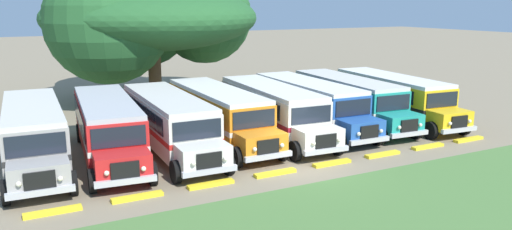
{
  "coord_description": "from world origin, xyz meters",
  "views": [
    {
      "loc": [
        -11.96,
        -18.78,
        7.37
      ],
      "look_at": [
        0.0,
        4.31,
        1.6
      ],
      "focal_mm": 35.18,
      "sensor_mm": 36.0,
      "label": 1
    }
  ],
  "objects_px": {
    "parked_bus_slot_1": "(108,125)",
    "parked_bus_slot_0": "(34,132)",
    "parked_bus_slot_6": "(349,98)",
    "parked_bus_slot_4": "(273,108)",
    "parked_bus_slot_3": "(219,112)",
    "parked_bus_slot_2": "(169,120)",
    "broad_shade_tree": "(148,16)",
    "parked_bus_slot_7": "(393,95)",
    "parked_bus_slot_5": "(310,102)"
  },
  "relations": [
    {
      "from": "parked_bus_slot_1",
      "to": "parked_bus_slot_0",
      "type": "bearing_deg",
      "value": -89.77
    },
    {
      "from": "parked_bus_slot_6",
      "to": "parked_bus_slot_0",
      "type": "bearing_deg",
      "value": -85.91
    },
    {
      "from": "parked_bus_slot_4",
      "to": "parked_bus_slot_3",
      "type": "bearing_deg",
      "value": -95.09
    },
    {
      "from": "parked_bus_slot_0",
      "to": "parked_bus_slot_4",
      "type": "distance_m",
      "value": 12.51
    },
    {
      "from": "parked_bus_slot_1",
      "to": "parked_bus_slot_2",
      "type": "xyz_separation_m",
      "value": [
        3.0,
        -0.35,
        0.0
      ]
    },
    {
      "from": "parked_bus_slot_0",
      "to": "parked_bus_slot_3",
      "type": "relative_size",
      "value": 1.0
    },
    {
      "from": "parked_bus_slot_0",
      "to": "broad_shade_tree",
      "type": "bearing_deg",
      "value": 147.71
    },
    {
      "from": "parked_bus_slot_0",
      "to": "parked_bus_slot_2",
      "type": "height_order",
      "value": "same"
    },
    {
      "from": "parked_bus_slot_0",
      "to": "parked_bus_slot_4",
      "type": "bearing_deg",
      "value": 90.46
    },
    {
      "from": "parked_bus_slot_0",
      "to": "parked_bus_slot_7",
      "type": "relative_size",
      "value": 0.99
    },
    {
      "from": "parked_bus_slot_1",
      "to": "broad_shade_tree",
      "type": "bearing_deg",
      "value": 161.49
    },
    {
      "from": "parked_bus_slot_2",
      "to": "parked_bus_slot_4",
      "type": "distance_m",
      "value": 6.19
    },
    {
      "from": "parked_bus_slot_3",
      "to": "broad_shade_tree",
      "type": "height_order",
      "value": "broad_shade_tree"
    },
    {
      "from": "parked_bus_slot_1",
      "to": "parked_bus_slot_5",
      "type": "distance_m",
      "value": 12.0
    },
    {
      "from": "parked_bus_slot_5",
      "to": "parked_bus_slot_6",
      "type": "distance_m",
      "value": 2.97
    },
    {
      "from": "parked_bus_slot_5",
      "to": "parked_bus_slot_6",
      "type": "bearing_deg",
      "value": 92.6
    },
    {
      "from": "parked_bus_slot_1",
      "to": "parked_bus_slot_6",
      "type": "xyz_separation_m",
      "value": [
        14.96,
        0.39,
        0.0
      ]
    },
    {
      "from": "parked_bus_slot_1",
      "to": "parked_bus_slot_3",
      "type": "relative_size",
      "value": 1.01
    },
    {
      "from": "parked_bus_slot_3",
      "to": "parked_bus_slot_0",
      "type": "bearing_deg",
      "value": -89.22
    },
    {
      "from": "parked_bus_slot_1",
      "to": "parked_bus_slot_7",
      "type": "distance_m",
      "value": 18.1
    },
    {
      "from": "parked_bus_slot_6",
      "to": "parked_bus_slot_1",
      "type": "bearing_deg",
      "value": -84.75
    },
    {
      "from": "parked_bus_slot_6",
      "to": "broad_shade_tree",
      "type": "xyz_separation_m",
      "value": [
        -8.89,
        13.51,
        4.92
      ]
    },
    {
      "from": "parked_bus_slot_2",
      "to": "parked_bus_slot_6",
      "type": "bearing_deg",
      "value": 94.96
    },
    {
      "from": "parked_bus_slot_1",
      "to": "broad_shade_tree",
      "type": "xyz_separation_m",
      "value": [
        6.07,
        13.89,
        4.92
      ]
    },
    {
      "from": "parked_bus_slot_2",
      "to": "broad_shade_tree",
      "type": "distance_m",
      "value": 15.38
    },
    {
      "from": "parked_bus_slot_5",
      "to": "parked_bus_slot_7",
      "type": "height_order",
      "value": "same"
    },
    {
      "from": "parked_bus_slot_3",
      "to": "broad_shade_tree",
      "type": "distance_m",
      "value": 14.42
    },
    {
      "from": "parked_bus_slot_2",
      "to": "parked_bus_slot_3",
      "type": "bearing_deg",
      "value": 104.18
    },
    {
      "from": "parked_bus_slot_5",
      "to": "parked_bus_slot_6",
      "type": "xyz_separation_m",
      "value": [
        2.97,
        0.05,
        0.0
      ]
    },
    {
      "from": "parked_bus_slot_1",
      "to": "parked_bus_slot_3",
      "type": "bearing_deg",
      "value": 98.27
    },
    {
      "from": "parked_bus_slot_4",
      "to": "parked_bus_slot_1",
      "type": "bearing_deg",
      "value": -87.55
    },
    {
      "from": "parked_bus_slot_0",
      "to": "parked_bus_slot_5",
      "type": "bearing_deg",
      "value": 92.51
    },
    {
      "from": "parked_bus_slot_3",
      "to": "parked_bus_slot_4",
      "type": "relative_size",
      "value": 0.99
    },
    {
      "from": "parked_bus_slot_3",
      "to": "broad_shade_tree",
      "type": "bearing_deg",
      "value": -179.65
    },
    {
      "from": "parked_bus_slot_0",
      "to": "broad_shade_tree",
      "type": "xyz_separation_m",
      "value": [
        9.39,
        13.61,
        4.92
      ]
    },
    {
      "from": "parked_bus_slot_0",
      "to": "parked_bus_slot_1",
      "type": "xyz_separation_m",
      "value": [
        3.32,
        -0.28,
        0.0
      ]
    },
    {
      "from": "parked_bus_slot_0",
      "to": "parked_bus_slot_5",
      "type": "distance_m",
      "value": 15.32
    },
    {
      "from": "parked_bus_slot_6",
      "to": "parked_bus_slot_2",
      "type": "bearing_deg",
      "value": -82.7
    },
    {
      "from": "broad_shade_tree",
      "to": "parked_bus_slot_2",
      "type": "bearing_deg",
      "value": -102.15
    },
    {
      "from": "parked_bus_slot_7",
      "to": "parked_bus_slot_1",
      "type": "bearing_deg",
      "value": -86.21
    },
    {
      "from": "parked_bus_slot_6",
      "to": "broad_shade_tree",
      "type": "relative_size",
      "value": 0.65
    },
    {
      "from": "parked_bus_slot_1",
      "to": "parked_bus_slot_7",
      "type": "xyz_separation_m",
      "value": [
        18.1,
        -0.21,
        0.0
      ]
    },
    {
      "from": "parked_bus_slot_0",
      "to": "parked_bus_slot_3",
      "type": "height_order",
      "value": "same"
    },
    {
      "from": "parked_bus_slot_0",
      "to": "broad_shade_tree",
      "type": "distance_m",
      "value": 17.25
    },
    {
      "from": "parked_bus_slot_5",
      "to": "parked_bus_slot_7",
      "type": "bearing_deg",
      "value": 86.45
    },
    {
      "from": "parked_bus_slot_6",
      "to": "broad_shade_tree",
      "type": "height_order",
      "value": "broad_shade_tree"
    },
    {
      "from": "parked_bus_slot_0",
      "to": "parked_bus_slot_2",
      "type": "distance_m",
      "value": 6.36
    },
    {
      "from": "parked_bus_slot_7",
      "to": "parked_bus_slot_2",
      "type": "bearing_deg",
      "value": -85.01
    },
    {
      "from": "parked_bus_slot_2",
      "to": "parked_bus_slot_7",
      "type": "relative_size",
      "value": 0.99
    },
    {
      "from": "parked_bus_slot_3",
      "to": "parked_bus_slot_7",
      "type": "xyz_separation_m",
      "value": [
        12.06,
        -0.55,
        0.0
      ]
    }
  ]
}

